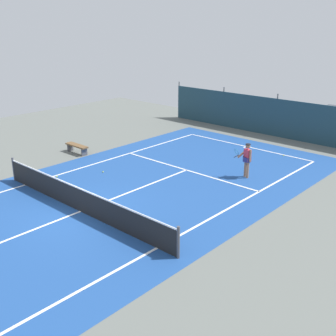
% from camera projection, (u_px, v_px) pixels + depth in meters
% --- Properties ---
extents(ground_plane, '(36.00, 36.00, 0.00)m').
position_uv_depth(ground_plane, '(81.00, 212.00, 16.23)').
color(ground_plane, slate).
extents(court_surface, '(11.02, 26.60, 0.01)m').
position_uv_depth(court_surface, '(81.00, 211.00, 16.23)').
color(court_surface, '#1E478C').
rests_on(court_surface, ground).
extents(tennis_net, '(10.12, 0.10, 1.10)m').
position_uv_depth(tennis_net, '(80.00, 199.00, 16.06)').
color(tennis_net, black).
rests_on(tennis_net, ground).
extents(back_fence, '(16.30, 0.98, 2.70)m').
position_uv_depth(back_fence, '(278.00, 125.00, 26.92)').
color(back_fence, '#1E3D4C').
rests_on(back_fence, ground).
extents(tennis_player, '(0.85, 0.64, 1.64)m').
position_uv_depth(tennis_player, '(247.00, 158.00, 19.45)').
color(tennis_player, '#9E7051').
rests_on(tennis_player, ground).
extents(tennis_ball_near_player, '(0.07, 0.07, 0.07)m').
position_uv_depth(tennis_ball_near_player, '(57.00, 177.00, 19.76)').
color(tennis_ball_near_player, '#CCDB33').
rests_on(tennis_ball_near_player, ground).
extents(tennis_ball_midcourt, '(0.07, 0.07, 0.07)m').
position_uv_depth(tennis_ball_midcourt, '(103.00, 172.00, 20.37)').
color(tennis_ball_midcourt, '#CCDB33').
rests_on(tennis_ball_midcourt, ground).
extents(tennis_ball_by_sideline, '(0.07, 0.07, 0.07)m').
position_uv_depth(tennis_ball_by_sideline, '(284.00, 155.00, 22.85)').
color(tennis_ball_by_sideline, '#CCDB33').
rests_on(tennis_ball_by_sideline, ground).
extents(parked_car, '(2.15, 4.27, 1.68)m').
position_uv_depth(parked_car, '(333.00, 120.00, 27.25)').
color(parked_car, navy).
rests_on(parked_car, ground).
extents(courtside_bench, '(1.60, 0.40, 0.49)m').
position_uv_depth(courtside_bench, '(77.00, 147.00, 23.21)').
color(courtside_bench, brown).
rests_on(courtside_bench, ground).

